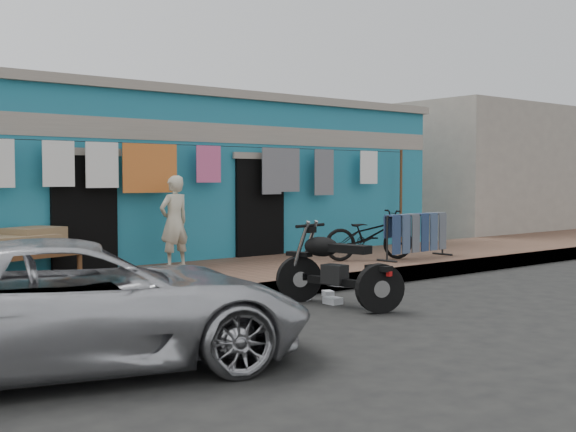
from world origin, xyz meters
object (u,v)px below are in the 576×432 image
object	(u,v)px
car	(77,302)
motorcycle	(338,266)
seated_person	(174,222)
charpoy	(9,257)
bicycle	(369,229)
jeans_rack	(416,235)

from	to	relation	value
car	motorcycle	distance (m)	4.06
motorcycle	seated_person	bearing A→B (deg)	89.29
seated_person	charpoy	distance (m)	2.67
seated_person	bicycle	world-z (taller)	seated_person
car	jeans_rack	size ratio (longest dim) A/B	2.42
car	motorcycle	xyz separation A→B (m)	(3.97, 0.85, -0.07)
car	charpoy	distance (m)	4.36
bicycle	jeans_rack	distance (m)	0.95
car	jeans_rack	distance (m)	8.05
charpoy	bicycle	bearing A→B (deg)	-12.41
charpoy	motorcycle	bearing A→B (deg)	-46.94
motorcycle	charpoy	distance (m)	4.71
jeans_rack	car	bearing A→B (deg)	-160.77
seated_person	motorcycle	distance (m)	3.41
motorcycle	jeans_rack	world-z (taller)	jeans_rack
seated_person	motorcycle	size ratio (longest dim) A/B	0.86
seated_person	bicycle	bearing A→B (deg)	152.10
motorcycle	bicycle	bearing A→B (deg)	27.27
bicycle	motorcycle	world-z (taller)	bicycle
bicycle	jeans_rack	bearing A→B (deg)	-90.36
seated_person	jeans_rack	world-z (taller)	seated_person
car	seated_person	bearing A→B (deg)	-23.55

